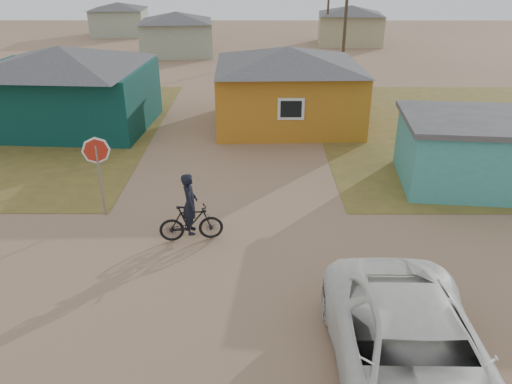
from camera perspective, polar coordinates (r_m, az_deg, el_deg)
ground at (r=13.40m, az=-4.20°, el=-10.57°), size 120.00×120.00×0.00m
house_teal at (r=26.74m, az=-21.05°, el=11.19°), size 8.93×7.08×4.00m
house_yellow at (r=25.53m, az=3.63°, el=12.08°), size 7.72×6.76×3.90m
shed_turquoise at (r=20.36m, az=24.92°, el=4.22°), size 6.71×4.93×2.60m
house_pale_west at (r=45.75m, az=-9.04°, el=17.54°), size 7.04×6.15×3.60m
house_beige_east at (r=51.95m, az=10.71°, el=18.32°), size 6.95×6.05×3.60m
house_pale_north at (r=59.07m, az=-15.35°, el=18.60°), size 6.28×5.81×3.40m
utility_pole_near at (r=33.48m, az=10.18°, el=18.63°), size 1.40×0.20×8.00m
utility_pole_far at (r=49.38m, az=8.29°, el=20.81°), size 1.40×0.20×8.00m
stop_sign at (r=16.68m, az=-17.68°, el=3.58°), size 0.89×0.16×2.74m
cyclist at (r=15.06m, az=-7.47°, el=-2.80°), size 1.99×0.81×2.18m
vehicle at (r=10.40m, az=17.79°, el=-18.11°), size 3.05×6.47×1.79m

